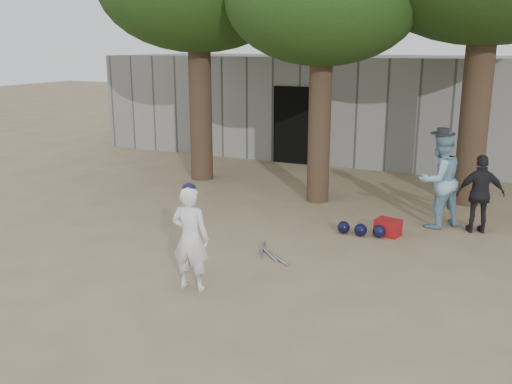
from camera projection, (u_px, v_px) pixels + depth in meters
The scene contains 8 objects.
ground at pixel (196, 259), 9.15m from camera, with size 70.00×70.00×0.00m, color #937C5E.
boy_player at pixel (190, 238), 7.88m from camera, with size 0.55×0.36×1.50m, color white.
spectator_blue at pixel (439, 180), 10.59m from camera, with size 0.88×0.68×1.80m, color #7FACC4.
spectator_dark at pixel (480, 194), 10.31m from camera, with size 0.85×0.35×1.44m, color black.
red_bag at pixel (388, 227), 10.27m from camera, with size 0.42×0.32×0.30m, color #A71616.
back_building at pixel (365, 105), 17.84m from camera, with size 16.00×5.24×3.00m.
helmet_row at pixel (361, 229), 10.26m from camera, with size 0.87×0.29×0.23m.
bat_pile at pixel (269, 253), 9.34m from camera, with size 0.80×0.83×0.06m.
Camera 1 is at (4.52, -7.37, 3.35)m, focal length 40.00 mm.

